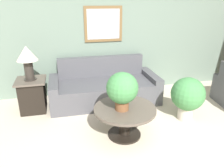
# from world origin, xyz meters

# --- Properties ---
(wall_back) EXTENTS (7.45, 0.09, 2.60)m
(wall_back) POSITION_xyz_m (-0.01, 2.87, 1.30)
(wall_back) COLOR slate
(wall_back) RESTS_ON ground_plane
(couch_main) EXTENTS (2.22, 0.95, 0.88)m
(couch_main) POSITION_xyz_m (-0.60, 2.31, 0.29)
(couch_main) COLOR #4C4C51
(couch_main) RESTS_ON ground_plane
(coffee_table) EXTENTS (0.96, 0.96, 0.49)m
(coffee_table) POSITION_xyz_m (-0.54, 0.99, 0.36)
(coffee_table) COLOR black
(coffee_table) RESTS_ON ground_plane
(side_table) EXTENTS (0.54, 0.54, 0.64)m
(side_table) POSITION_xyz_m (-2.03, 2.19, 0.33)
(side_table) COLOR black
(side_table) RESTS_ON ground_plane
(table_lamp) EXTENTS (0.38, 0.38, 0.64)m
(table_lamp) POSITION_xyz_m (-2.03, 2.19, 1.08)
(table_lamp) COLOR #2D2823
(table_lamp) RESTS_ON side_table
(potted_plant_on_table) EXTENTS (0.47, 0.47, 0.58)m
(potted_plant_on_table) POSITION_xyz_m (-0.60, 0.95, 0.82)
(potted_plant_on_table) COLOR brown
(potted_plant_on_table) RESTS_ON coffee_table
(potted_plant_floor) EXTENTS (0.59, 0.59, 0.79)m
(potted_plant_floor) POSITION_xyz_m (0.68, 1.23, 0.46)
(potted_plant_floor) COLOR beige
(potted_plant_floor) RESTS_ON ground_plane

